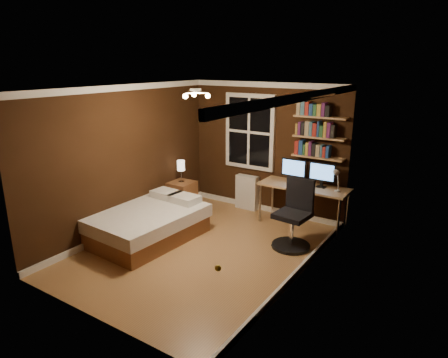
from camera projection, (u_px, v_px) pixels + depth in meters
The scene contains 24 objects.
floor at pixel (202, 249), 6.31m from camera, with size 4.20×4.20×0.00m, color olive.
wall_back at pixel (266, 149), 7.64m from camera, with size 3.20×0.04×2.50m, color black.
wall_left at pixel (126, 160), 6.80m from camera, with size 0.04×4.20×2.50m, color black.
wall_right at pixel (302, 192), 5.12m from camera, with size 0.04×4.20×2.50m, color black.
ceiling at pixel (200, 88), 5.60m from camera, with size 3.20×4.20×0.02m, color white.
window at pixel (250, 132), 7.71m from camera, with size 1.06×0.06×1.46m, color white.
door at pixel (238, 254), 3.94m from camera, with size 0.03×0.82×2.05m, color black, non-canonical shape.
door_knob at pixel (218, 268), 3.73m from camera, with size 0.06×0.06×0.06m, color #B39732.
ceiling_fixture at pixel (196, 96), 5.55m from camera, with size 0.44×0.44×0.18m, color beige, non-canonical shape.
bookshelf_lower at pixel (318, 157), 6.98m from camera, with size 0.92×0.22×0.03m, color #AC7F53.
books_row_lower at pixel (318, 150), 6.94m from camera, with size 0.60×0.16×0.23m, color maroon, non-canonical shape.
bookshelf_middle at pixel (319, 137), 6.88m from camera, with size 0.92×0.22×0.03m, color #AC7F53.
books_row_middle at pixel (320, 130), 6.84m from camera, with size 0.66×0.16×0.23m, color navy, non-canonical shape.
bookshelf_upper at pixel (321, 117), 6.78m from camera, with size 0.92×0.22×0.03m, color #AC7F53.
books_row_upper at pixel (321, 109), 6.75m from camera, with size 0.48×0.16×0.23m, color #265930, non-canonical shape.
bed at pixel (148, 224), 6.63m from camera, with size 1.43×1.91×0.62m.
nightstand at pixel (182, 196), 7.93m from camera, with size 0.46×0.46×0.58m, color brown.
bedside_lamp at pixel (181, 171), 7.78m from camera, with size 0.15×0.15×0.43m, color #F1E2CA, non-canonical shape.
radiator at pixel (247, 192), 7.98m from camera, with size 0.46×0.16×0.69m, color silver.
desk at pixel (304, 189), 7.06m from camera, with size 1.58×0.59×0.75m.
monitor_left at pixel (294, 171), 7.17m from camera, with size 0.47×0.12×0.44m, color black, non-canonical shape.
monitor_right at pixel (322, 175), 6.89m from camera, with size 0.47×0.12×0.44m, color black, non-canonical shape.
desk_lamp at pixel (337, 180), 6.61m from camera, with size 0.14×0.32×0.44m, color silver, non-canonical shape.
office_chair at pixel (294, 221), 6.31m from camera, with size 0.61×0.61×1.11m.
Camera 1 is at (3.43, -4.62, 2.85)m, focal length 32.00 mm.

